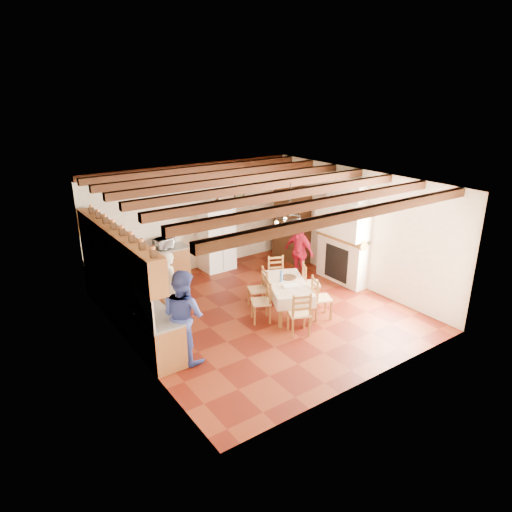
{
  "coord_description": "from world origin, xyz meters",
  "views": [
    {
      "loc": [
        -5.5,
        -7.7,
        4.85
      ],
      "look_at": [
        0.1,
        0.3,
        1.25
      ],
      "focal_mm": 32.0,
      "sensor_mm": 36.0,
      "label": 1
    }
  ],
  "objects_px": {
    "hutch": "(292,223)",
    "person_man": "(170,288)",
    "refrigerator": "(216,239)",
    "chair_end_far": "(277,276)",
    "chair_right_near": "(322,297)",
    "dining_table": "(288,286)",
    "person_woman_red": "(299,252)",
    "microwave": "(164,243)",
    "chair_left_near": "(261,301)",
    "chair_left_far": "(258,289)",
    "person_woman_blue": "(183,316)",
    "chair_end_near": "(299,312)",
    "chair_right_far": "(311,283)"
  },
  "relations": [
    {
      "from": "dining_table",
      "to": "chair_right_far",
      "type": "height_order",
      "value": "chair_right_far"
    },
    {
      "from": "chair_right_near",
      "to": "chair_end_near",
      "type": "bearing_deg",
      "value": 129.98
    },
    {
      "from": "chair_left_far",
      "to": "person_man",
      "type": "xyz_separation_m",
      "value": [
        -1.96,
        0.48,
        0.35
      ]
    },
    {
      "from": "refrigerator",
      "to": "chair_right_near",
      "type": "relative_size",
      "value": 1.85
    },
    {
      "from": "dining_table",
      "to": "chair_end_far",
      "type": "xyz_separation_m",
      "value": [
        0.39,
        0.9,
        -0.16
      ]
    },
    {
      "from": "chair_right_far",
      "to": "chair_left_far",
      "type": "bearing_deg",
      "value": 100.6
    },
    {
      "from": "hutch",
      "to": "person_woman_blue",
      "type": "relative_size",
      "value": 1.25
    },
    {
      "from": "chair_left_near",
      "to": "microwave",
      "type": "relative_size",
      "value": 1.94
    },
    {
      "from": "hutch",
      "to": "chair_right_far",
      "type": "distance_m",
      "value": 2.97
    },
    {
      "from": "hutch",
      "to": "person_man",
      "type": "height_order",
      "value": "hutch"
    },
    {
      "from": "refrigerator",
      "to": "chair_right_near",
      "type": "distance_m",
      "value": 3.94
    },
    {
      "from": "hutch",
      "to": "dining_table",
      "type": "relative_size",
      "value": 1.22
    },
    {
      "from": "refrigerator",
      "to": "chair_right_far",
      "type": "distance_m",
      "value": 3.27
    },
    {
      "from": "chair_left_near",
      "to": "person_man",
      "type": "height_order",
      "value": "person_man"
    },
    {
      "from": "chair_left_far",
      "to": "chair_end_far",
      "type": "height_order",
      "value": "same"
    },
    {
      "from": "chair_right_near",
      "to": "person_woman_blue",
      "type": "relative_size",
      "value": 0.53
    },
    {
      "from": "microwave",
      "to": "refrigerator",
      "type": "bearing_deg",
      "value": -15.84
    },
    {
      "from": "refrigerator",
      "to": "chair_end_far",
      "type": "bearing_deg",
      "value": -82.14
    },
    {
      "from": "chair_left_far",
      "to": "chair_right_near",
      "type": "distance_m",
      "value": 1.5
    },
    {
      "from": "chair_left_near",
      "to": "chair_left_far",
      "type": "xyz_separation_m",
      "value": [
        0.31,
        0.57,
        0.0
      ]
    },
    {
      "from": "dining_table",
      "to": "chair_left_far",
      "type": "distance_m",
      "value": 0.73
    },
    {
      "from": "dining_table",
      "to": "chair_right_far",
      "type": "bearing_deg",
      "value": 6.92
    },
    {
      "from": "chair_right_near",
      "to": "person_man",
      "type": "distance_m",
      "value": 3.33
    },
    {
      "from": "chair_right_far",
      "to": "person_man",
      "type": "bearing_deg",
      "value": 104.41
    },
    {
      "from": "person_woman_blue",
      "to": "dining_table",
      "type": "bearing_deg",
      "value": -100.18
    },
    {
      "from": "refrigerator",
      "to": "chair_end_near",
      "type": "height_order",
      "value": "refrigerator"
    },
    {
      "from": "dining_table",
      "to": "chair_right_near",
      "type": "relative_size",
      "value": 1.91
    },
    {
      "from": "chair_end_near",
      "to": "chair_end_far",
      "type": "bearing_deg",
      "value": -91.48
    },
    {
      "from": "hutch",
      "to": "chair_left_far",
      "type": "distance_m",
      "value": 3.45
    },
    {
      "from": "person_woman_blue",
      "to": "chair_right_near",
      "type": "bearing_deg",
      "value": -112.63
    },
    {
      "from": "chair_left_near",
      "to": "chair_left_far",
      "type": "relative_size",
      "value": 1.0
    },
    {
      "from": "dining_table",
      "to": "chair_left_near",
      "type": "distance_m",
      "value": 0.77
    },
    {
      "from": "person_man",
      "to": "dining_table",
      "type": "bearing_deg",
      "value": -113.44
    },
    {
      "from": "refrigerator",
      "to": "chair_end_near",
      "type": "relative_size",
      "value": 1.85
    },
    {
      "from": "person_man",
      "to": "person_woman_red",
      "type": "distance_m",
      "value": 3.83
    },
    {
      "from": "dining_table",
      "to": "chair_left_far",
      "type": "relative_size",
      "value": 1.91
    },
    {
      "from": "refrigerator",
      "to": "chair_left_far",
      "type": "xyz_separation_m",
      "value": [
        -0.48,
        -2.7,
        -0.41
      ]
    },
    {
      "from": "chair_left_far",
      "to": "person_woman_blue",
      "type": "xyz_separation_m",
      "value": [
        -2.35,
        -0.95,
        0.42
      ]
    },
    {
      "from": "hutch",
      "to": "microwave",
      "type": "bearing_deg",
      "value": 168.27
    },
    {
      "from": "refrigerator",
      "to": "person_woman_red",
      "type": "xyz_separation_m",
      "value": [
        1.38,
        -1.95,
        -0.1
      ]
    },
    {
      "from": "person_woman_red",
      "to": "person_woman_blue",
      "type": "bearing_deg",
      "value": -78.85
    },
    {
      "from": "dining_table",
      "to": "person_man",
      "type": "height_order",
      "value": "person_man"
    },
    {
      "from": "hutch",
      "to": "chair_left_near",
      "type": "relative_size",
      "value": 2.34
    },
    {
      "from": "chair_right_near",
      "to": "chair_end_near",
      "type": "xyz_separation_m",
      "value": [
        -0.87,
        -0.26,
        0.0
      ]
    },
    {
      "from": "hutch",
      "to": "chair_right_near",
      "type": "relative_size",
      "value": 2.34
    },
    {
      "from": "refrigerator",
      "to": "person_woman_blue",
      "type": "relative_size",
      "value": 0.99
    },
    {
      "from": "hutch",
      "to": "refrigerator",
      "type": "bearing_deg",
      "value": 162.6
    },
    {
      "from": "chair_end_near",
      "to": "microwave",
      "type": "height_order",
      "value": "microwave"
    },
    {
      "from": "refrigerator",
      "to": "person_man",
      "type": "xyz_separation_m",
      "value": [
        -2.44,
        -2.22,
        -0.05
      ]
    },
    {
      "from": "chair_right_near",
      "to": "chair_right_far",
      "type": "relative_size",
      "value": 1.0
    }
  ]
}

